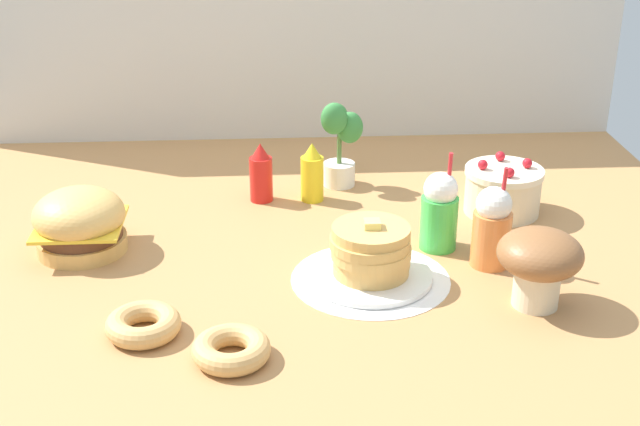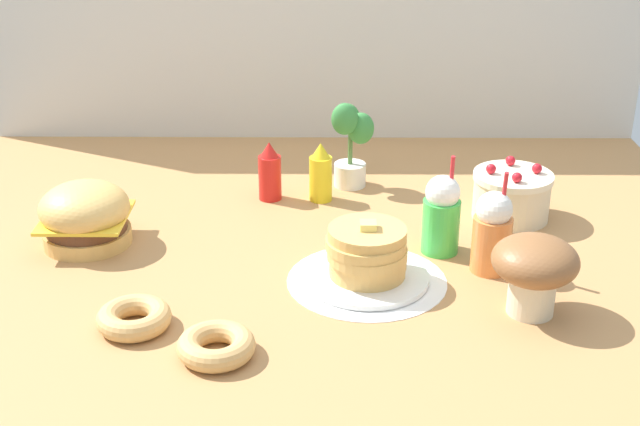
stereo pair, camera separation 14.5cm
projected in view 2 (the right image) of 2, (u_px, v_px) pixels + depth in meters
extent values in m
cube|color=#B27F4C|center=(309.00, 270.00, 2.28)|extent=(2.35, 2.09, 0.02)
cube|color=beige|center=(314.00, 9.00, 3.03)|extent=(2.35, 0.03, 0.94)
cylinder|color=white|center=(367.00, 280.00, 2.20)|extent=(0.41, 0.41, 0.00)
cylinder|color=#DBA859|center=(88.00, 236.00, 2.39)|extent=(0.24, 0.24, 0.04)
cylinder|color=#59331E|center=(86.00, 224.00, 2.38)|extent=(0.22, 0.22, 0.03)
cube|color=yellow|center=(85.00, 217.00, 2.37)|extent=(0.23, 0.23, 0.01)
ellipsoid|color=#E5B260|center=(84.00, 208.00, 2.36)|extent=(0.25, 0.25, 0.14)
cylinder|color=white|center=(367.00, 277.00, 2.20)|extent=(0.32, 0.32, 0.01)
cylinder|color=#E0AD5B|center=(367.00, 270.00, 2.19)|extent=(0.19, 0.19, 0.03)
cylinder|color=#E0AD5B|center=(369.00, 261.00, 2.18)|extent=(0.19, 0.19, 0.03)
cylinder|color=#E0AD5B|center=(367.00, 253.00, 2.16)|extent=(0.20, 0.20, 0.03)
cylinder|color=#E0AD5B|center=(366.00, 243.00, 2.15)|extent=(0.20, 0.20, 0.03)
cylinder|color=#E0AD5B|center=(367.00, 233.00, 2.15)|extent=(0.20, 0.20, 0.03)
cube|color=#F7E072|center=(368.00, 225.00, 2.14)|extent=(0.04, 0.04, 0.02)
cylinder|color=beige|center=(511.00, 199.00, 2.53)|extent=(0.22, 0.22, 0.12)
cylinder|color=#F4EACC|center=(513.00, 177.00, 2.51)|extent=(0.23, 0.23, 0.02)
sphere|color=red|center=(537.00, 168.00, 2.50)|extent=(0.03, 0.03, 0.03)
sphere|color=red|center=(510.00, 161.00, 2.56)|extent=(0.03, 0.03, 0.03)
sphere|color=red|center=(491.00, 169.00, 2.50)|extent=(0.03, 0.03, 0.03)
sphere|color=red|center=(517.00, 177.00, 2.43)|extent=(0.03, 0.03, 0.03)
cylinder|color=red|center=(270.00, 178.00, 2.66)|extent=(0.07, 0.07, 0.14)
cone|color=red|center=(269.00, 149.00, 2.62)|extent=(0.06, 0.06, 0.05)
cylinder|color=yellow|center=(321.00, 179.00, 2.65)|extent=(0.07, 0.07, 0.14)
cone|color=yellow|center=(321.00, 150.00, 2.61)|extent=(0.06, 0.06, 0.05)
cylinder|color=green|center=(441.00, 226.00, 2.33)|extent=(0.10, 0.10, 0.15)
sphere|color=white|center=(443.00, 192.00, 2.29)|extent=(0.09, 0.09, 0.09)
cylinder|color=red|center=(451.00, 182.00, 2.27)|extent=(0.01, 0.03, 0.15)
cylinder|color=orange|center=(491.00, 244.00, 2.23)|extent=(0.10, 0.10, 0.15)
sphere|color=white|center=(494.00, 209.00, 2.19)|extent=(0.09, 0.09, 0.09)
cylinder|color=red|center=(503.00, 198.00, 2.17)|extent=(0.01, 0.03, 0.15)
torus|color=tan|center=(134.00, 318.00, 1.99)|extent=(0.17, 0.17, 0.05)
torus|color=#F2E5C6|center=(134.00, 316.00, 1.99)|extent=(0.16, 0.16, 0.04)
torus|color=tan|center=(216.00, 346.00, 1.88)|extent=(0.17, 0.17, 0.05)
torus|color=brown|center=(216.00, 344.00, 1.88)|extent=(0.16, 0.16, 0.04)
cylinder|color=white|center=(350.00, 175.00, 2.77)|extent=(0.10, 0.10, 0.07)
cylinder|color=#4C7238|center=(350.00, 145.00, 2.73)|extent=(0.01, 0.01, 0.13)
ellipsoid|color=#38843D|center=(361.00, 128.00, 2.70)|extent=(0.08, 0.06, 0.10)
ellipsoid|color=#38843D|center=(347.00, 119.00, 2.73)|extent=(0.08, 0.06, 0.10)
ellipsoid|color=#38843D|center=(345.00, 119.00, 2.67)|extent=(0.08, 0.06, 0.10)
cylinder|color=beige|center=(531.00, 295.00, 2.04)|extent=(0.11, 0.11, 0.09)
ellipsoid|color=brown|center=(535.00, 260.00, 2.00)|extent=(0.20, 0.20, 0.11)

